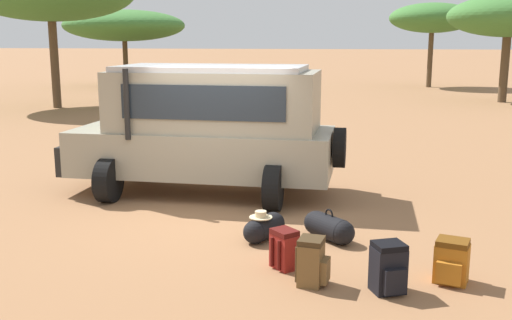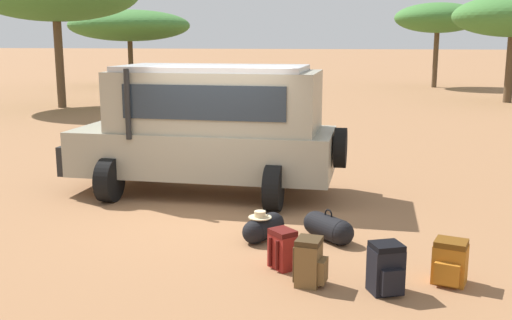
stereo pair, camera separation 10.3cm
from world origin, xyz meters
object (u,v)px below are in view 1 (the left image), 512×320
Objects in this scene: duffel_bag_low_black_case at (264,227)px; acacia_tree_left_mid at (124,26)px; duffel_bag_soft_canvas at (329,227)px; backpack_cluster_center at (389,268)px; safari_vehicle at (208,126)px; backpack_outermost at (285,249)px; backpack_near_rear_wheel at (451,262)px; backpack_beside_front_wheel at (312,262)px; acacia_tree_far_right at (509,17)px; acacia_tree_right_mid at (432,18)px.

acacia_tree_left_mid is (-13.02, 27.37, 3.52)m from duffel_bag_low_black_case.
backpack_cluster_center is at bearing -66.26° from duffel_bag_soft_canvas.
safari_vehicle is 0.72× the size of acacia_tree_left_mid.
backpack_outermost is at bearing -61.97° from safari_vehicle.
backpack_beside_front_wheel is at bearing -168.28° from backpack_near_rear_wheel.
safari_vehicle is 27.52m from acacia_tree_left_mid.
safari_vehicle is at bearing 127.66° from backpack_cluster_center.
safari_vehicle is at bearing 120.39° from duffel_bag_low_black_case.
backpack_beside_front_wheel is at bearing -62.10° from duffel_bag_low_black_case.
backpack_cluster_center is at bearing -4.75° from backpack_beside_front_wheel.
backpack_near_rear_wheel is at bearing -43.18° from safari_vehicle.
backpack_beside_front_wheel is 1.08× the size of backpack_near_rear_wheel.
duffel_bag_low_black_case is at bearing 154.07° from backpack_near_rear_wheel.
backpack_outermost is (-2.06, 0.13, -0.01)m from backpack_near_rear_wheel.
safari_vehicle is 0.98× the size of acacia_tree_far_right.
safari_vehicle reaches higher than backpack_near_rear_wheel.
backpack_cluster_center is at bearing -52.34° from safari_vehicle.
backpack_beside_front_wheel reaches higher than duffel_bag_soft_canvas.
acacia_tree_right_mid reaches higher than duffel_bag_low_black_case.
backpack_beside_front_wheel is 0.72× the size of duffel_bag_low_black_case.
acacia_tree_far_right is at bearing 71.50° from duffel_bag_soft_canvas.
duffel_bag_soft_canvas is at bearing 138.83° from backpack_near_rear_wheel.
backpack_cluster_center is 0.88m from backpack_near_rear_wheel.
backpack_cluster_center is at bearing -96.98° from acacia_tree_right_mid.
acacia_tree_far_right is (5.46, 22.33, 3.64)m from backpack_near_rear_wheel.
backpack_cluster_center is at bearing -151.30° from backpack_near_rear_wheel.
acacia_tree_left_mid reaches higher than duffel_bag_soft_canvas.
backpack_beside_front_wheel is at bearing -93.98° from duffel_bag_soft_canvas.
backpack_beside_front_wheel reaches higher than duffel_bag_low_black_case.
acacia_tree_far_right is (7.96, 21.12, 3.72)m from duffel_bag_low_black_case.
duffel_bag_soft_canvas is 30.10m from acacia_tree_right_mid.
duffel_bag_soft_canvas is 22.43m from acacia_tree_far_right.
acacia_tree_right_mid is (7.03, 27.11, 2.82)m from safari_vehicle.
duffel_bag_soft_canvas is 0.15× the size of acacia_tree_right_mid.
duffel_bag_low_black_case is at bearing -110.66° from acacia_tree_far_right.
acacia_tree_far_right reaches higher than duffel_bag_low_black_case.
safari_vehicle is 3.12m from duffel_bag_low_black_case.
backpack_outermost is 31.67m from acacia_tree_left_mid.
backpack_outermost is 0.07× the size of acacia_tree_left_mid.
acacia_tree_right_mid is (5.56, 29.63, 3.93)m from duffel_bag_low_black_case.
acacia_tree_far_right reaches higher than backpack_beside_front_wheel.
safari_vehicle is 9.18× the size of backpack_beside_front_wheel.
acacia_tree_left_mid is (-11.55, 24.86, 2.40)m from safari_vehicle.
duffel_bag_low_black_case is (-2.50, 1.22, -0.08)m from backpack_near_rear_wheel.
safari_vehicle reaches higher than backpack_cluster_center.
safari_vehicle is at bearing 136.82° from backpack_near_rear_wheel.
backpack_near_rear_wheel is at bearing -61.50° from acacia_tree_left_mid.
acacia_tree_far_right is (7.52, 22.20, 3.65)m from backpack_outermost.
acacia_tree_right_mid is (4.61, 29.48, 3.93)m from duffel_bag_soft_canvas.
backpack_beside_front_wheel is at bearing -60.55° from safari_vehicle.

